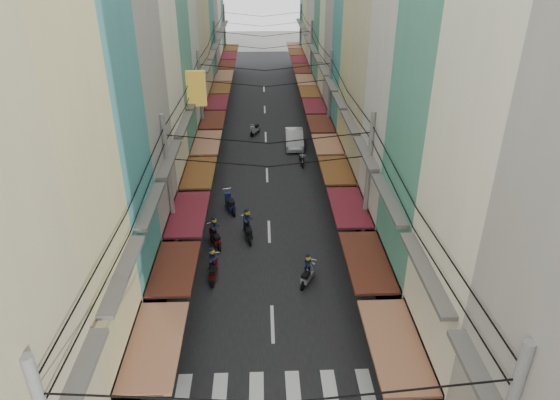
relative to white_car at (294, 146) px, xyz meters
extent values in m
plane|color=slate|center=(-2.35, -19.78, 0.00)|extent=(160.00, 160.00, 0.00)
cube|color=black|center=(-2.35, 0.22, 0.01)|extent=(10.00, 80.00, 0.02)
cube|color=slate|center=(-8.85, 0.22, 0.03)|extent=(3.00, 80.00, 0.06)
cube|color=slate|center=(4.15, 0.22, 0.03)|extent=(3.00, 80.00, 0.06)
cube|color=silver|center=(-5.85, -25.78, 0.03)|extent=(0.55, 2.40, 0.01)
cube|color=silver|center=(-4.45, -25.78, 0.03)|extent=(0.55, 2.40, 0.01)
cube|color=silver|center=(-3.05, -25.78, 0.03)|extent=(0.55, 2.40, 0.01)
cube|color=silver|center=(-1.65, -25.78, 0.03)|extent=(0.55, 2.40, 0.01)
cube|color=silver|center=(-0.25, -25.78, 0.03)|extent=(0.55, 2.40, 0.01)
cube|color=silver|center=(1.15, -25.78, 0.03)|extent=(0.55, 2.40, 0.01)
cube|color=#595651|center=(-7.10, -30.76, 6.00)|extent=(0.50, 4.24, 0.15)
cube|color=#C9B97D|center=(-10.35, -26.05, 7.90)|extent=(6.00, 4.70, 15.81)
cube|color=black|center=(-7.95, -26.05, 1.60)|extent=(1.20, 4.52, 3.20)
cube|color=#996145|center=(-6.45, -26.05, 3.00)|extent=(1.80, 4.33, 0.12)
cube|color=#595651|center=(-7.10, -26.05, 6.00)|extent=(0.50, 4.23, 0.15)
cube|color=teal|center=(-10.35, -21.55, 9.62)|extent=(6.00, 4.30, 19.25)
cube|color=black|center=(-7.95, -21.55, 1.60)|extent=(1.20, 4.13, 3.20)
cube|color=#512217|center=(-6.45, -21.55, 3.00)|extent=(1.80, 3.96, 0.12)
cube|color=#595651|center=(-7.10, -21.55, 6.00)|extent=(0.50, 3.87, 0.15)
cube|color=#9F9991|center=(-10.35, -16.83, 10.47)|extent=(6.00, 5.14, 20.93)
cube|color=black|center=(-7.95, -16.83, 1.60)|extent=(1.20, 4.94, 3.20)
cube|color=maroon|center=(-6.45, -16.83, 3.00)|extent=(1.80, 4.73, 0.12)
cube|color=#595651|center=(-7.10, -16.83, 6.00)|extent=(0.50, 4.63, 0.15)
cube|color=#F1EBCC|center=(-10.35, -11.78, 8.72)|extent=(6.00, 4.95, 17.43)
cube|color=black|center=(-7.95, -11.78, 1.60)|extent=(1.20, 4.75, 3.20)
cube|color=brown|center=(-6.45, -11.78, 3.00)|extent=(1.80, 4.56, 0.12)
cube|color=#595651|center=(-7.10, -11.78, 6.00)|extent=(0.50, 4.46, 0.15)
cube|color=#4C937B|center=(-10.35, -6.81, 8.16)|extent=(6.00, 4.99, 16.32)
cube|color=black|center=(-7.95, -6.81, 1.60)|extent=(1.20, 4.80, 3.20)
cube|color=#996145|center=(-6.45, -6.81, 3.00)|extent=(1.80, 4.60, 0.12)
cube|color=#595651|center=(-7.10, -6.81, 6.00)|extent=(0.50, 4.50, 0.15)
cube|color=beige|center=(-10.35, -1.99, 11.44)|extent=(6.00, 4.65, 22.87)
cube|color=black|center=(-7.95, -1.99, 1.60)|extent=(1.20, 4.46, 3.20)
cube|color=#512217|center=(-6.45, -1.99, 3.00)|extent=(1.80, 4.27, 0.12)
cube|color=#595651|center=(-7.10, -1.99, 6.00)|extent=(0.50, 4.18, 0.15)
cube|color=#C1B288|center=(-10.35, 2.78, 10.29)|extent=(6.00, 4.89, 20.58)
cube|color=black|center=(-7.95, 2.78, 1.60)|extent=(1.20, 4.70, 3.20)
cube|color=maroon|center=(-6.45, 2.78, 3.00)|extent=(1.80, 4.50, 0.12)
cube|color=#595651|center=(-7.10, 2.78, 6.00)|extent=(0.50, 4.40, 0.15)
cube|color=#C9B97D|center=(-10.35, 7.49, 9.22)|extent=(6.00, 4.52, 18.44)
cube|color=black|center=(-7.95, 7.49, 1.60)|extent=(1.20, 4.34, 3.20)
cube|color=brown|center=(-6.45, 7.49, 3.00)|extent=(1.80, 4.16, 0.12)
cube|color=#595651|center=(-7.10, 7.49, 6.00)|extent=(0.50, 4.07, 0.15)
cube|color=black|center=(-7.95, 12.35, 1.60)|extent=(1.20, 4.99, 3.20)
cube|color=#996145|center=(-6.45, 12.35, 3.00)|extent=(1.80, 4.78, 0.12)
cube|color=#595651|center=(-7.10, 12.35, 6.00)|extent=(0.50, 4.68, 0.15)
cube|color=black|center=(-7.95, 17.41, 1.60)|extent=(1.20, 4.74, 3.20)
cube|color=#512217|center=(-6.45, 17.41, 3.00)|extent=(1.80, 4.55, 0.12)
cube|color=#595651|center=(-7.10, 17.41, 6.00)|extent=(0.50, 4.45, 0.15)
cube|color=black|center=(-7.95, 22.36, 1.60)|extent=(1.20, 4.76, 3.20)
cube|color=maroon|center=(-6.45, 22.36, 3.00)|extent=(1.80, 4.56, 0.12)
cube|color=#595651|center=(-7.10, 22.36, 6.00)|extent=(0.50, 4.46, 0.15)
cube|color=black|center=(-7.95, 27.36, 1.60)|extent=(1.20, 4.84, 3.20)
cube|color=brown|center=(-6.45, 27.36, 3.00)|extent=(1.80, 4.64, 0.12)
cube|color=#595651|center=(-7.10, 27.36, 6.00)|extent=(0.50, 4.54, 0.15)
cube|color=brown|center=(-6.75, -7.78, 7.00)|extent=(1.20, 0.40, 2.20)
cube|color=#595651|center=(2.40, -31.18, 6.00)|extent=(0.50, 4.25, 0.15)
cube|color=black|center=(3.25, -26.34, 1.60)|extent=(1.20, 4.78, 3.20)
cube|color=#996145|center=(1.75, -26.34, 3.00)|extent=(1.80, 4.58, 0.12)
cube|color=#595651|center=(2.40, -26.34, 6.00)|extent=(0.50, 4.48, 0.15)
cube|color=#4C937B|center=(5.65, -21.33, 7.54)|extent=(6.00, 5.03, 15.08)
cube|color=black|center=(3.25, -21.33, 1.60)|extent=(1.20, 4.83, 3.20)
cube|color=#512217|center=(1.75, -21.33, 3.00)|extent=(1.80, 4.63, 0.12)
cube|color=#595651|center=(2.40, -21.33, 6.00)|extent=(0.50, 4.53, 0.15)
cube|color=beige|center=(5.65, -16.42, 10.83)|extent=(6.00, 4.79, 21.66)
cube|color=black|center=(3.25, -16.42, 1.60)|extent=(1.20, 4.60, 3.20)
cube|color=maroon|center=(1.75, -16.42, 3.00)|extent=(1.80, 4.41, 0.12)
cube|color=#595651|center=(2.40, -16.42, 6.00)|extent=(0.50, 4.31, 0.15)
cube|color=#C1B288|center=(5.65, -11.76, 10.37)|extent=(6.00, 4.52, 20.74)
cube|color=black|center=(3.25, -11.76, 1.60)|extent=(1.20, 4.34, 3.20)
cube|color=brown|center=(1.75, -11.76, 3.00)|extent=(1.80, 4.16, 0.12)
cube|color=#595651|center=(2.40, -11.76, 6.00)|extent=(0.50, 4.07, 0.15)
cube|color=#C9B97D|center=(5.65, -7.44, 7.06)|extent=(6.00, 4.12, 14.13)
cube|color=black|center=(3.25, -7.44, 1.60)|extent=(1.20, 3.96, 3.20)
cube|color=#996145|center=(1.75, -7.44, 3.00)|extent=(1.80, 3.79, 0.12)
cube|color=#595651|center=(2.40, -7.44, 6.00)|extent=(0.50, 3.71, 0.15)
cube|color=teal|center=(5.65, -3.17, 8.84)|extent=(6.00, 4.40, 17.68)
cube|color=black|center=(3.25, -3.17, 1.60)|extent=(1.20, 4.23, 3.20)
cube|color=#512217|center=(1.75, -3.17, 3.00)|extent=(1.80, 4.05, 0.12)
cube|color=#595651|center=(2.40, -3.17, 6.00)|extent=(0.50, 3.96, 0.15)
cube|color=black|center=(3.25, 1.35, 1.60)|extent=(1.20, 4.45, 3.20)
cube|color=maroon|center=(1.75, 1.35, 3.00)|extent=(1.80, 4.26, 0.12)
cube|color=#595651|center=(2.40, 1.35, 6.00)|extent=(0.50, 4.17, 0.15)
cube|color=#F1EBCC|center=(5.65, 5.66, 10.63)|extent=(6.00, 4.00, 21.25)
cube|color=black|center=(3.25, 5.66, 1.60)|extent=(1.20, 3.84, 3.20)
cube|color=brown|center=(1.75, 5.66, 3.00)|extent=(1.80, 3.68, 0.12)
cube|color=#595651|center=(2.40, 5.66, 6.00)|extent=(0.50, 3.60, 0.15)
cube|color=black|center=(3.25, 10.17, 1.60)|extent=(1.20, 4.81, 3.20)
cube|color=#996145|center=(1.75, 10.17, 3.00)|extent=(1.80, 4.61, 0.12)
cube|color=#595651|center=(2.40, 10.17, 6.00)|extent=(0.50, 4.51, 0.15)
cube|color=beige|center=(5.65, 15.17, 9.86)|extent=(6.00, 5.00, 19.71)
cube|color=black|center=(3.25, 15.17, 1.60)|extent=(1.20, 4.80, 3.20)
cube|color=#512217|center=(1.75, 15.17, 3.00)|extent=(1.80, 4.60, 0.12)
cube|color=#595651|center=(2.40, 15.17, 6.00)|extent=(0.50, 4.50, 0.15)
cube|color=#C1B288|center=(5.65, 19.83, 8.43)|extent=(6.00, 4.32, 16.86)
cube|color=black|center=(3.25, 19.83, 1.60)|extent=(1.20, 4.15, 3.20)
cube|color=maroon|center=(1.75, 19.83, 3.00)|extent=(1.80, 3.97, 0.12)
cube|color=#595651|center=(2.40, 19.83, 6.00)|extent=(0.50, 3.89, 0.15)
cube|color=black|center=(3.25, 24.16, 1.60)|extent=(1.20, 4.16, 3.20)
cube|color=brown|center=(1.75, 24.16, 3.00)|extent=(1.80, 3.99, 0.12)
cube|color=#595651|center=(2.40, 24.16, 6.00)|extent=(0.50, 3.90, 0.15)
cube|color=teal|center=(5.65, 28.76, 7.17)|extent=(6.00, 4.88, 14.34)
cube|color=black|center=(3.25, 28.76, 1.60)|extent=(1.20, 4.68, 3.20)
cube|color=#996145|center=(1.75, 28.76, 3.00)|extent=(1.80, 4.49, 0.12)
cube|color=#595651|center=(2.40, 28.76, 6.00)|extent=(0.50, 4.39, 0.15)
cylinder|color=gray|center=(-7.25, -16.78, 4.10)|extent=(0.26, 0.26, 8.20)
cylinder|color=gray|center=(2.55, -16.78, 4.10)|extent=(0.26, 0.26, 8.20)
cylinder|color=gray|center=(-7.25, -1.78, 4.10)|extent=(0.26, 0.26, 8.20)
cylinder|color=gray|center=(2.55, -1.78, 4.10)|extent=(0.26, 0.26, 8.20)
cylinder|color=gray|center=(-7.25, 13.22, 4.10)|extent=(0.26, 0.26, 8.20)
cylinder|color=gray|center=(2.55, 13.22, 4.10)|extent=(0.26, 0.26, 8.20)
cylinder|color=gray|center=(-7.25, 28.22, 4.10)|extent=(0.26, 0.26, 8.20)
cylinder|color=gray|center=(2.55, 28.22, 4.10)|extent=(0.26, 0.26, 8.20)
imported|color=silver|center=(0.00, 0.00, 0.00)|extent=(4.84, 1.98, 1.70)
imported|color=black|center=(3.96, -18.14, 0.00)|extent=(1.88, 0.87, 1.25)
cylinder|color=black|center=(-5.23, -17.64, 0.26)|extent=(0.10, 0.53, 0.53)
cylinder|color=black|center=(-5.23, -18.95, 0.26)|extent=(0.10, 0.53, 0.53)
cube|color=maroon|center=(-5.23, -18.29, 0.42)|extent=(0.34, 1.16, 0.28)
cube|color=black|center=(-5.23, -18.55, 0.73)|extent=(0.32, 0.56, 0.18)
cube|color=maroon|center=(-5.23, -17.74, 0.66)|extent=(0.30, 0.28, 0.56)
imported|color=#1F2748|center=(-5.23, -18.29, 0.56)|extent=(0.53, 0.38, 1.34)
sphere|color=gold|center=(-5.23, -18.29, 1.57)|extent=(0.28, 0.28, 0.28)
cylinder|color=black|center=(-0.53, -18.24, 0.24)|extent=(0.09, 0.48, 0.48)
cylinder|color=black|center=(-0.53, -19.45, 0.24)|extent=(0.09, 0.48, 0.48)
cube|color=gray|center=(-0.53, -18.84, 0.39)|extent=(0.32, 1.07, 0.26)
cube|color=black|center=(-0.53, -19.08, 0.67)|extent=(0.30, 0.51, 0.17)
cube|color=gray|center=(-0.53, -18.33, 0.61)|extent=(0.28, 0.26, 0.51)
imported|color=#1F2748|center=(-0.53, -18.84, 0.51)|extent=(0.49, 0.35, 1.23)
sphere|color=gold|center=(-0.53, -18.84, 1.44)|extent=(0.26, 0.26, 0.26)
cylinder|color=black|center=(-3.57, -13.86, 0.27)|extent=(0.11, 0.55, 0.55)
cylinder|color=black|center=(-3.57, -15.23, 0.27)|extent=(0.11, 0.55, 0.55)
cube|color=black|center=(-3.57, -14.54, 0.44)|extent=(0.36, 1.22, 0.30)
cube|color=black|center=(-3.57, -14.81, 0.76)|extent=(0.34, 0.58, 0.19)
cube|color=black|center=(-3.57, -13.96, 0.69)|extent=(0.32, 0.30, 0.58)
imported|color=#1F2748|center=(-3.57, -14.54, 0.58)|extent=(0.56, 0.40, 1.40)
sphere|color=gold|center=(-3.57, -14.54, 1.64)|extent=(0.30, 0.30, 0.30)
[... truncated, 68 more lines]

